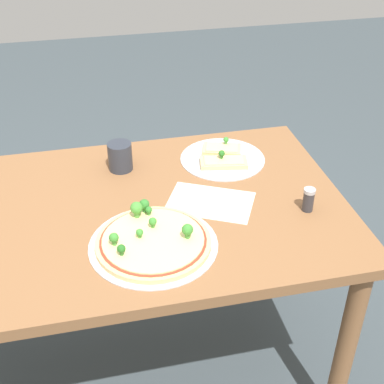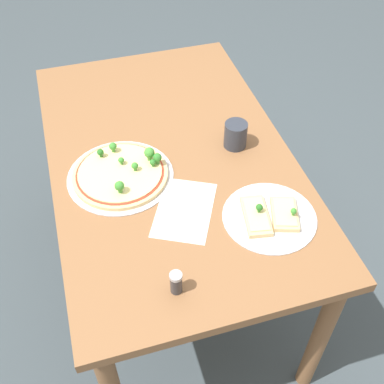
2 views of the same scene
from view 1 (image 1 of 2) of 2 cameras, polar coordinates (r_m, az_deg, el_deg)
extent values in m
plane|color=#3D474C|center=(2.14, -5.88, -18.14)|extent=(8.00, 8.00, 0.00)
cube|color=brown|center=(1.63, -7.34, -2.38)|extent=(1.36, 0.83, 0.04)
cylinder|color=brown|center=(2.25, 8.18, -2.69)|extent=(0.06, 0.06, 0.70)
cylinder|color=brown|center=(1.79, 16.01, -16.03)|extent=(0.06, 0.06, 0.70)
cylinder|color=silver|center=(1.48, -4.13, -5.64)|extent=(0.36, 0.36, 0.00)
cylinder|color=#E5C17F|center=(1.47, -4.15, -5.37)|extent=(0.32, 0.32, 0.01)
cylinder|color=#B73823|center=(1.47, -4.16, -5.13)|extent=(0.29, 0.29, 0.00)
cylinder|color=#F4DB8E|center=(1.47, -4.16, -5.04)|extent=(0.28, 0.28, 0.00)
sphere|color=#337A2D|center=(1.54, -4.64, -1.90)|extent=(0.02, 0.02, 0.02)
cylinder|color=#3F8136|center=(1.55, -4.62, -2.29)|extent=(0.01, 0.01, 0.01)
sphere|color=#3D8933|center=(1.45, -0.48, -4.02)|extent=(0.03, 0.03, 0.03)
cylinder|color=#488E3A|center=(1.46, -0.48, -4.66)|extent=(0.01, 0.01, 0.01)
sphere|color=#3D8933|center=(1.44, -8.34, -4.84)|extent=(0.03, 0.03, 0.03)
cylinder|color=#488E3A|center=(1.45, -8.28, -5.37)|extent=(0.01, 0.01, 0.01)
sphere|color=#337A2D|center=(1.55, -5.12, -1.29)|extent=(0.03, 0.03, 0.03)
cylinder|color=#3F8136|center=(1.56, -5.08, -1.87)|extent=(0.01, 0.01, 0.01)
sphere|color=#3D8933|center=(1.46, -5.61, -4.31)|extent=(0.02, 0.02, 0.02)
cylinder|color=#488E3A|center=(1.47, -5.59, -4.71)|extent=(0.01, 0.01, 0.01)
sphere|color=#286B23|center=(1.41, -7.56, -6.01)|extent=(0.02, 0.02, 0.02)
cylinder|color=#37742D|center=(1.42, -7.51, -6.48)|extent=(0.01, 0.01, 0.01)
sphere|color=#479338|center=(1.53, -5.95, -1.69)|extent=(0.04, 0.04, 0.04)
cylinder|color=#51973E|center=(1.54, -5.90, -2.39)|extent=(0.02, 0.02, 0.02)
sphere|color=#3D8933|center=(1.49, -4.22, -3.15)|extent=(0.02, 0.02, 0.02)
cylinder|color=#488E3A|center=(1.50, -4.19, -3.60)|extent=(0.01, 0.01, 0.01)
cylinder|color=silver|center=(1.86, 3.27, 3.56)|extent=(0.29, 0.29, 0.00)
cube|color=#E5C17F|center=(1.89, 3.21, 4.53)|extent=(0.15, 0.12, 0.02)
cube|color=#F4DB8E|center=(1.89, 3.22, 4.79)|extent=(0.13, 0.10, 0.00)
sphere|color=#3D8933|center=(1.90, 3.65, 5.60)|extent=(0.02, 0.02, 0.02)
cylinder|color=#488E3A|center=(1.91, 3.63, 5.27)|extent=(0.01, 0.01, 0.01)
cube|color=#E5C17F|center=(1.82, 3.40, 3.15)|extent=(0.17, 0.10, 0.02)
cube|color=#F4DB8E|center=(1.81, 3.41, 3.42)|extent=(0.14, 0.08, 0.00)
sphere|color=#286B23|center=(1.81, 3.18, 4.13)|extent=(0.02, 0.02, 0.02)
cylinder|color=#37742D|center=(1.82, 3.17, 3.74)|extent=(0.01, 0.01, 0.01)
cylinder|color=#2D333D|center=(1.80, -7.67, 3.78)|extent=(0.08, 0.08, 0.10)
cylinder|color=#333338|center=(1.63, 12.29, -0.97)|extent=(0.03, 0.03, 0.06)
cylinder|color=#B2B2B7|center=(1.61, 12.45, 0.12)|extent=(0.03, 0.03, 0.01)
cube|color=silver|center=(1.64, 1.97, -1.10)|extent=(0.31, 0.27, 0.00)
camera|label=2|loc=(1.68, 47.49, 31.75)|focal=45.00mm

